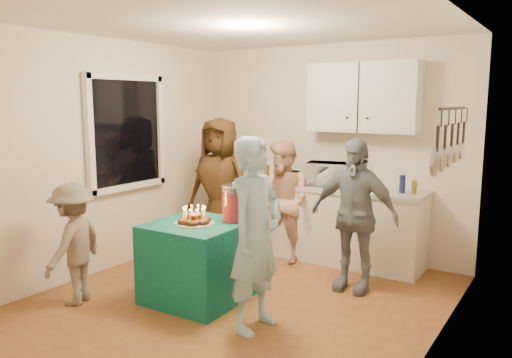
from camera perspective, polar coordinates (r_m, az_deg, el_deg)
The scene contains 19 objects.
floor at distance 4.95m, azimuth -2.28°, elevation -13.81°, with size 4.00×4.00×0.00m, color brown.
ceiling at distance 4.62m, azimuth -2.49°, elevation 17.48°, with size 4.00×4.00×0.00m, color white.
back_wall at distance 6.33m, azimuth 8.21°, elevation 3.27°, with size 3.60×3.60×0.00m, color silver.
left_wall at distance 5.83m, azimuth -16.94°, elevation 2.50°, with size 4.00×4.00×0.00m, color silver.
right_wall at distance 3.86m, azimuth 19.93°, elevation -0.73°, with size 4.00×4.00×0.00m, color silver.
window_night at distance 5.99m, azimuth -14.66°, elevation 5.16°, with size 0.04×1.00×1.20m, color black.
counter at distance 6.13m, azimuth 8.54°, elevation -5.19°, with size 2.20×0.58×0.86m, color white.
countertop at distance 6.03m, azimuth 8.64°, elevation -0.99°, with size 2.24×0.62×0.05m, color beige.
upper_cabinet at distance 5.97m, azimuth 12.14°, elevation 9.08°, with size 1.30×0.30×0.80m, color white.
pot_rack at distance 4.52m, azimuth 21.21°, elevation 4.37°, with size 0.12×1.00×0.60m, color black.
microwave at distance 6.03m, azimuth 8.25°, elevation 0.58°, with size 0.50×0.34×0.28m, color white.
party_table at distance 4.91m, azimuth -6.68°, elevation -9.33°, with size 0.85×0.85×0.76m, color #0E6052.
donut_cake at distance 4.74m, azimuth -7.06°, elevation -4.08°, with size 0.38×0.38×0.18m, color #381C0C, non-canonical shape.
punch_jar at distance 4.80m, azimuth -2.56°, elevation -2.88°, with size 0.22×0.22×0.34m, color red.
man_birthday at distance 4.16m, azimuth -0.03°, elevation -6.38°, with size 0.60×0.39×1.63m, color #9CCBE3.
woman_back_left at distance 6.18m, azimuth -4.15°, elevation -0.96°, with size 0.84×0.55×1.71m, color brown.
woman_back_center at distance 5.95m, azimuth 3.16°, elevation -2.61°, with size 0.71×0.55×1.45m, color tan.
woman_back_right at distance 5.12m, azimuth 11.11°, elevation -4.06°, with size 0.91×0.38×1.55m, color black.
child_near_left at distance 5.04m, azimuth -20.13°, elevation -6.98°, with size 0.75×0.43×1.16m, color #655B51.
Camera 1 is at (2.66, -3.71, 1.91)m, focal length 35.00 mm.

